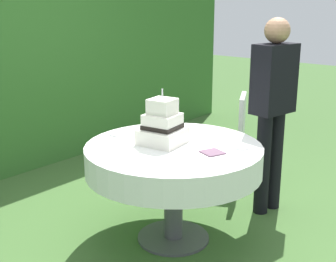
{
  "coord_description": "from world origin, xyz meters",
  "views": [
    {
      "loc": [
        -2.42,
        -1.97,
        1.73
      ],
      "look_at": [
        -0.01,
        0.05,
        0.83
      ],
      "focal_mm": 49.46,
      "sensor_mm": 36.0,
      "label": 1
    }
  ],
  "objects_px": {
    "garden_chair": "(231,132)",
    "serving_plate_near": "(241,147)",
    "wedding_cake": "(162,126)",
    "napkin_stack": "(212,152)",
    "standing_person": "(273,103)",
    "cake_table": "(174,160)",
    "serving_plate_far": "(116,134)"
  },
  "relations": [
    {
      "from": "serving_plate_far",
      "to": "standing_person",
      "type": "height_order",
      "value": "standing_person"
    },
    {
      "from": "garden_chair",
      "to": "standing_person",
      "type": "xyz_separation_m",
      "value": [
        -0.23,
        -0.53,
        0.39
      ]
    },
    {
      "from": "standing_person",
      "to": "garden_chair",
      "type": "bearing_deg",
      "value": 66.07
    },
    {
      "from": "garden_chair",
      "to": "standing_person",
      "type": "relative_size",
      "value": 0.56
    },
    {
      "from": "cake_table",
      "to": "serving_plate_near",
      "type": "xyz_separation_m",
      "value": [
        0.25,
        -0.4,
        0.11
      ]
    },
    {
      "from": "wedding_cake",
      "to": "serving_plate_near",
      "type": "xyz_separation_m",
      "value": [
        0.27,
        -0.5,
        -0.12
      ]
    },
    {
      "from": "wedding_cake",
      "to": "serving_plate_far",
      "type": "bearing_deg",
      "value": 98.5
    },
    {
      "from": "garden_chair",
      "to": "serving_plate_near",
      "type": "bearing_deg",
      "value": -143.97
    },
    {
      "from": "serving_plate_far",
      "to": "garden_chair",
      "type": "relative_size",
      "value": 0.12
    },
    {
      "from": "wedding_cake",
      "to": "serving_plate_near",
      "type": "relative_size",
      "value": 3.6
    },
    {
      "from": "serving_plate_far",
      "to": "standing_person",
      "type": "relative_size",
      "value": 0.07
    },
    {
      "from": "napkin_stack",
      "to": "standing_person",
      "type": "bearing_deg",
      "value": 1.06
    },
    {
      "from": "serving_plate_near",
      "to": "serving_plate_far",
      "type": "xyz_separation_m",
      "value": [
        -0.33,
        0.91,
        0.0
      ]
    },
    {
      "from": "cake_table",
      "to": "serving_plate_near",
      "type": "bearing_deg",
      "value": -57.61
    },
    {
      "from": "garden_chair",
      "to": "cake_table",
      "type": "bearing_deg",
      "value": -168.13
    },
    {
      "from": "wedding_cake",
      "to": "standing_person",
      "type": "bearing_deg",
      "value": -22.91
    },
    {
      "from": "napkin_stack",
      "to": "cake_table",
      "type": "bearing_deg",
      "value": 97.06
    },
    {
      "from": "serving_plate_near",
      "to": "garden_chair",
      "type": "relative_size",
      "value": 0.12
    },
    {
      "from": "cake_table",
      "to": "garden_chair",
      "type": "relative_size",
      "value": 1.42
    },
    {
      "from": "serving_plate_far",
      "to": "garden_chair",
      "type": "height_order",
      "value": "garden_chair"
    },
    {
      "from": "garden_chair",
      "to": "napkin_stack",
      "type": "bearing_deg",
      "value": -153.56
    },
    {
      "from": "wedding_cake",
      "to": "serving_plate_far",
      "type": "xyz_separation_m",
      "value": [
        -0.06,
        0.41,
        -0.12
      ]
    },
    {
      "from": "cake_table",
      "to": "garden_chair",
      "type": "bearing_deg",
      "value": 11.87
    },
    {
      "from": "cake_table",
      "to": "napkin_stack",
      "type": "height_order",
      "value": "napkin_stack"
    },
    {
      "from": "serving_plate_near",
      "to": "garden_chair",
      "type": "height_order",
      "value": "garden_chair"
    },
    {
      "from": "serving_plate_near",
      "to": "napkin_stack",
      "type": "height_order",
      "value": "serving_plate_near"
    },
    {
      "from": "cake_table",
      "to": "garden_chair",
      "type": "distance_m",
      "value": 1.16
    },
    {
      "from": "wedding_cake",
      "to": "serving_plate_near",
      "type": "height_order",
      "value": "wedding_cake"
    },
    {
      "from": "wedding_cake",
      "to": "napkin_stack",
      "type": "height_order",
      "value": "wedding_cake"
    },
    {
      "from": "wedding_cake",
      "to": "garden_chair",
      "type": "xyz_separation_m",
      "value": [
        1.15,
        0.14,
        -0.32
      ]
    },
    {
      "from": "napkin_stack",
      "to": "garden_chair",
      "type": "distance_m",
      "value": 1.24
    },
    {
      "from": "serving_plate_near",
      "to": "garden_chair",
      "type": "bearing_deg",
      "value": 36.03
    }
  ]
}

